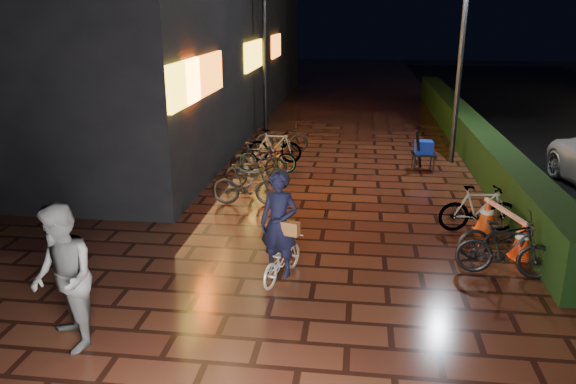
# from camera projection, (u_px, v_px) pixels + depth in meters

# --- Properties ---
(ground) EXTENTS (80.00, 80.00, 0.00)m
(ground) POSITION_uv_depth(u_px,v_px,m) (352.00, 242.00, 10.17)
(ground) COLOR #381911
(ground) RESTS_ON ground
(hedge) EXTENTS (0.70, 20.00, 1.00)m
(hedge) POSITION_uv_depth(u_px,v_px,m) (466.00, 130.00, 17.16)
(hedge) COLOR black
(hedge) RESTS_ON ground
(bystander_person) EXTENTS (1.13, 1.15, 1.87)m
(bystander_person) POSITION_uv_depth(u_px,v_px,m) (63.00, 278.00, 6.74)
(bystander_person) COLOR #5F5F61
(bystander_person) RESTS_ON ground
(lamp_post_hedge) EXTENTS (0.49, 0.15, 5.06)m
(lamp_post_hedge) POSITION_uv_depth(u_px,v_px,m) (460.00, 59.00, 14.63)
(lamp_post_hedge) COLOR black
(lamp_post_hedge) RESTS_ON ground
(lamp_post_sf) EXTENTS (0.48, 0.14, 4.96)m
(lamp_post_sf) POSITION_uv_depth(u_px,v_px,m) (265.00, 51.00, 18.18)
(lamp_post_sf) COLOR black
(lamp_post_sf) RESTS_ON ground
(cyclist) EXTENTS (0.79, 1.30, 1.77)m
(cyclist) POSITION_uv_depth(u_px,v_px,m) (280.00, 240.00, 8.56)
(cyclist) COLOR white
(cyclist) RESTS_ON ground
(traffic_barrier) EXTENTS (0.79, 1.59, 0.65)m
(traffic_barrier) POSITION_uv_depth(u_px,v_px,m) (504.00, 227.00, 10.02)
(traffic_barrier) COLOR red
(traffic_barrier) RESTS_ON ground
(cart_assembly) EXTENTS (0.64, 0.66, 1.14)m
(cart_assembly) POSITION_uv_depth(u_px,v_px,m) (423.00, 149.00, 14.50)
(cart_assembly) COLOR black
(cart_assembly) RESTS_ON ground
(parked_bikes_storefront) EXTENTS (1.78, 5.42, 0.90)m
(parked_bikes_storefront) POSITION_uv_depth(u_px,v_px,m) (266.00, 158.00, 14.27)
(parked_bikes_storefront) COLOR black
(parked_bikes_storefront) RESTS_ON ground
(parked_bikes_hedge) EXTENTS (1.76, 2.50, 0.90)m
(parked_bikes_hedge) POSITION_uv_depth(u_px,v_px,m) (496.00, 231.00, 9.54)
(parked_bikes_hedge) COLOR black
(parked_bikes_hedge) RESTS_ON ground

